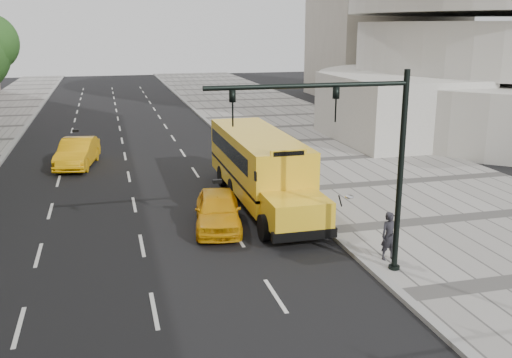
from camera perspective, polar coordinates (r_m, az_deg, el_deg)
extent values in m
plane|color=black|center=(25.73, -9.87, -2.37)|extent=(140.00, 140.00, 0.00)
cube|color=gray|center=(29.18, 14.28, -0.38)|extent=(12.00, 140.00, 0.15)
cube|color=gray|center=(26.84, 2.98, -1.27)|extent=(0.30, 140.00, 0.15)
cube|color=silver|center=(39.73, 13.90, 6.79)|extent=(8.00, 10.00, 4.40)
cube|color=yellow|center=(25.56, 0.14, 1.87)|extent=(2.50, 9.00, 2.45)
cube|color=yellow|center=(20.67, 4.08, -3.33)|extent=(2.20, 2.00, 1.10)
cube|color=black|center=(20.08, 4.86, -5.58)|extent=(2.38, 0.25, 0.35)
cube|color=black|center=(25.69, 0.14, 0.73)|extent=(2.52, 9.00, 0.12)
cube|color=black|center=(21.31, 3.22, 0.48)|extent=(2.05, 0.10, 0.90)
cube|color=black|center=(25.93, -0.14, 3.13)|extent=(2.52, 7.50, 0.70)
cube|color=yellow|center=(21.12, 3.26, 2.57)|extent=(1.40, 0.12, 0.28)
ellipsoid|color=silver|center=(19.74, 9.62, -1.97)|extent=(0.32, 0.32, 0.14)
cylinder|color=black|center=(19.89, 8.70, -2.39)|extent=(0.36, 0.47, 0.58)
cylinder|color=black|center=(20.82, 0.83, -4.90)|extent=(0.30, 1.00, 1.00)
cylinder|color=black|center=(21.51, 6.65, -4.34)|extent=(0.30, 1.00, 1.00)
cylinder|color=black|center=(25.62, -2.30, -1.06)|extent=(0.30, 1.00, 1.00)
cylinder|color=black|center=(26.18, 2.53, -0.71)|extent=(0.30, 1.00, 1.00)
cylinder|color=black|center=(27.98, -3.42, 0.32)|extent=(0.30, 1.00, 1.00)
cylinder|color=black|center=(28.50, 1.04, 0.61)|extent=(0.30, 1.00, 1.00)
imported|color=#EDA40C|center=(22.08, -3.84, -3.13)|extent=(2.41, 4.50, 1.46)
imported|color=#EDA40C|center=(33.23, -17.44, 2.51)|extent=(2.48, 5.00, 1.57)
imported|color=#242329|center=(19.23, 13.20, -5.57)|extent=(0.60, 0.40, 1.62)
cylinder|color=black|center=(17.86, 14.23, 0.30)|extent=(0.18, 0.18, 6.40)
cylinder|color=black|center=(18.85, 13.62, -8.77)|extent=(0.36, 0.36, 0.25)
cylinder|color=black|center=(16.12, 5.37, 9.28)|extent=(6.00, 0.14, 0.14)
imported|color=black|center=(16.48, 7.96, 7.40)|extent=(0.16, 0.20, 1.00)
imported|color=black|center=(15.58, -2.37, 7.09)|extent=(0.16, 0.20, 1.00)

